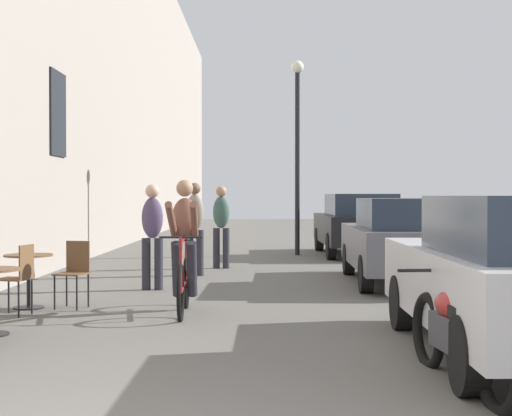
# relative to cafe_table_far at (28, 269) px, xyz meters

# --- Properties ---
(building_facade_left) EXTENTS (0.54, 68.00, 11.03)m
(building_facade_left) POSITION_rel_cafe_table_far_xyz_m (-1.24, 7.93, 4.99)
(building_facade_left) COLOR gray
(building_facade_left) RESTS_ON ground_plane
(cafe_table_far) EXTENTS (0.64, 0.64, 0.72)m
(cafe_table_far) POSITION_rel_cafe_table_far_xyz_m (0.00, 0.00, 0.00)
(cafe_table_far) COLOR black
(cafe_table_far) RESTS_ON ground_plane
(cafe_chair_far_toward_street) EXTENTS (0.46, 0.46, 0.89)m
(cafe_chair_far_toward_street) POSITION_rel_cafe_table_far_xyz_m (0.59, 0.07, -0.00)
(cafe_chair_far_toward_street) COLOR black
(cafe_chair_far_toward_street) RESTS_ON ground_plane
(cafe_chair_far_toward_wall) EXTENTS (0.45, 0.45, 0.89)m
(cafe_chair_far_toward_wall) POSITION_rel_cafe_table_far_xyz_m (0.07, -0.62, -0.00)
(cafe_chair_far_toward_wall) COLOR black
(cafe_chair_far_toward_wall) RESTS_ON ground_plane
(cyclist_on_bicycle) EXTENTS (0.52, 1.76, 1.74)m
(cyclist_on_bicycle) POSITION_rel_cafe_table_far_xyz_m (2.11, -0.32, 0.29)
(cyclist_on_bicycle) COLOR black
(cyclist_on_bicycle) RESTS_ON ground_plane
(pedestrian_near) EXTENTS (0.34, 0.24, 1.69)m
(pedestrian_near) POSITION_rel_cafe_table_far_xyz_m (1.37, 1.97, 0.43)
(pedestrian_near) COLOR #26262D
(pedestrian_near) RESTS_ON ground_plane
(pedestrian_mid) EXTENTS (0.38, 0.29, 1.75)m
(pedestrian_mid) POSITION_rel_cafe_table_far_xyz_m (1.86, 4.11, 0.46)
(pedestrian_mid) COLOR #26262D
(pedestrian_mid) RESTS_ON ground_plane
(pedestrian_far) EXTENTS (0.34, 0.24, 1.70)m
(pedestrian_far) POSITION_rel_cafe_table_far_xyz_m (2.28, 5.53, 0.44)
(pedestrian_far) COLOR #26262D
(pedestrian_far) RESTS_ON ground_plane
(street_lamp) EXTENTS (0.32, 0.32, 4.90)m
(street_lamp) POSITION_rel_cafe_table_far_xyz_m (4.02, 8.95, 2.59)
(street_lamp) COLOR black
(street_lamp) RESTS_ON ground_plane
(parked_car_second) EXTENTS (1.80, 4.13, 1.46)m
(parked_car_second) POSITION_rel_cafe_table_far_xyz_m (5.51, 2.81, 0.24)
(parked_car_second) COLOR #595960
(parked_car_second) RESTS_ON ground_plane
(parked_car_third) EXTENTS (1.91, 4.37, 1.54)m
(parked_car_third) POSITION_rel_cafe_table_far_xyz_m (5.53, 8.91, 0.28)
(parked_car_third) COLOR black
(parked_car_third) RESTS_ON ground_plane
(parked_motorcycle) EXTENTS (0.62, 2.14, 0.92)m
(parked_motorcycle) POSITION_rel_cafe_table_far_xyz_m (4.67, -4.04, -0.12)
(parked_motorcycle) COLOR black
(parked_motorcycle) RESTS_ON ground_plane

